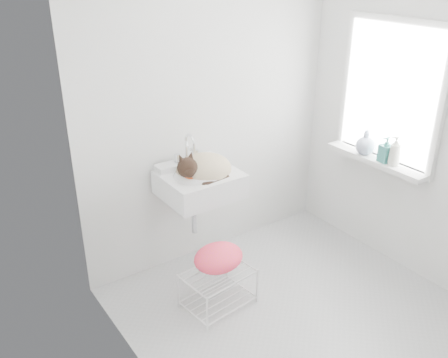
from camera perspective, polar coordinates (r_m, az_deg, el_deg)
floor at (r=3.64m, az=7.66°, el=-14.61°), size 2.20×2.00×0.02m
back_wall at (r=3.75m, az=-1.55°, el=8.64°), size 2.20×0.02×2.50m
right_wall at (r=3.81m, az=21.28°, el=7.23°), size 0.02×2.00×2.50m
left_wall at (r=2.43m, az=-10.33°, el=-1.16°), size 0.02×2.00×2.50m
window_glass at (r=3.89m, az=18.99°, el=9.43°), size 0.01×0.80×1.00m
window_frame at (r=3.87m, az=18.85°, el=9.40°), size 0.04×0.90×1.10m
windowsill at (r=3.99m, az=17.30°, el=2.12°), size 0.16×0.88×0.04m
sink at (r=3.54m, az=-2.88°, el=0.71°), size 0.55×0.48×0.22m
faucet at (r=3.63m, az=-4.43°, el=3.69°), size 0.20×0.14×0.20m
cat at (r=3.52m, az=-2.56°, el=1.26°), size 0.46×0.39×0.27m
wire_rack at (r=3.54m, az=-0.72°, el=-12.49°), size 0.49×0.37×0.28m
towel at (r=3.50m, az=-0.64°, el=-9.83°), size 0.41×0.31×0.15m
bottle_a at (r=3.88m, az=19.11°, el=1.56°), size 0.10×0.10×0.19m
bottle_b at (r=3.93m, az=18.21°, el=1.94°), size 0.10×0.10×0.20m
bottle_c at (r=4.04m, az=16.04°, el=2.86°), size 0.21×0.21×0.20m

